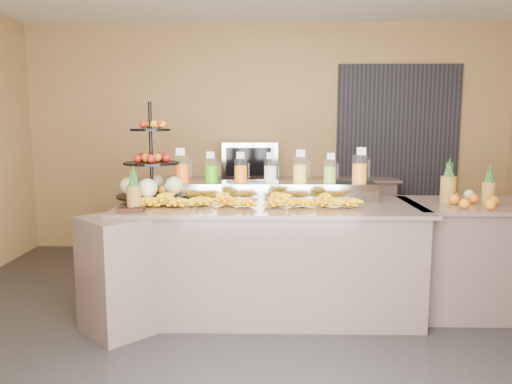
{
  "coord_description": "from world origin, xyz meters",
  "views": [
    {
      "loc": [
        -0.04,
        -3.78,
        1.62
      ],
      "look_at": [
        -0.11,
        0.3,
        1.03
      ],
      "focal_mm": 35.0,
      "sensor_mm": 36.0,
      "label": 1
    }
  ],
  "objects_px": {
    "pitcher_tray": "(270,191)",
    "banana_heap": "(249,198)",
    "fruit_stand": "(156,176)",
    "oven_warmer": "(249,160)",
    "right_fruit_pile": "(470,196)",
    "condiment_caddy": "(131,209)"
  },
  "relations": [
    {
      "from": "oven_warmer",
      "to": "condiment_caddy",
      "type": "bearing_deg",
      "value": -114.56
    },
    {
      "from": "pitcher_tray",
      "to": "oven_warmer",
      "type": "bearing_deg",
      "value": 98.23
    },
    {
      "from": "oven_warmer",
      "to": "pitcher_tray",
      "type": "bearing_deg",
      "value": -86.29
    },
    {
      "from": "condiment_caddy",
      "to": "fruit_stand",
      "type": "bearing_deg",
      "value": 79.18
    },
    {
      "from": "fruit_stand",
      "to": "oven_warmer",
      "type": "relative_size",
      "value": 1.3
    },
    {
      "from": "banana_heap",
      "to": "fruit_stand",
      "type": "distance_m",
      "value": 0.85
    },
    {
      "from": "banana_heap",
      "to": "oven_warmer",
      "type": "distance_m",
      "value": 2.01
    },
    {
      "from": "pitcher_tray",
      "to": "banana_heap",
      "type": "height_order",
      "value": "banana_heap"
    },
    {
      "from": "fruit_stand",
      "to": "oven_warmer",
      "type": "xyz_separation_m",
      "value": [
        0.74,
        1.79,
        0.0
      ]
    },
    {
      "from": "oven_warmer",
      "to": "fruit_stand",
      "type": "bearing_deg",
      "value": -116.91
    },
    {
      "from": "banana_heap",
      "to": "oven_warmer",
      "type": "xyz_separation_m",
      "value": [
        -0.07,
        2.01,
        0.16
      ]
    },
    {
      "from": "fruit_stand",
      "to": "right_fruit_pile",
      "type": "relative_size",
      "value": 2.03
    },
    {
      "from": "banana_heap",
      "to": "fruit_stand",
      "type": "xyz_separation_m",
      "value": [
        -0.81,
        0.21,
        0.16
      ]
    },
    {
      "from": "pitcher_tray",
      "to": "condiment_caddy",
      "type": "bearing_deg",
      "value": -150.3
    },
    {
      "from": "condiment_caddy",
      "to": "oven_warmer",
      "type": "xyz_separation_m",
      "value": [
        0.83,
        2.28,
        0.2
      ]
    },
    {
      "from": "fruit_stand",
      "to": "condiment_caddy",
      "type": "height_order",
      "value": "fruit_stand"
    },
    {
      "from": "right_fruit_pile",
      "to": "fruit_stand",
      "type": "bearing_deg",
      "value": 177.12
    },
    {
      "from": "pitcher_tray",
      "to": "banana_heap",
      "type": "xyz_separation_m",
      "value": [
        -0.17,
        -0.34,
        -0.01
      ]
    },
    {
      "from": "oven_warmer",
      "to": "right_fruit_pile",
      "type": "bearing_deg",
      "value": -50.06
    },
    {
      "from": "fruit_stand",
      "to": "condiment_caddy",
      "type": "relative_size",
      "value": 4.23
    },
    {
      "from": "pitcher_tray",
      "to": "fruit_stand",
      "type": "xyz_separation_m",
      "value": [
        -0.98,
        -0.12,
        0.14
      ]
    },
    {
      "from": "fruit_stand",
      "to": "condiment_caddy",
      "type": "distance_m",
      "value": 0.54
    }
  ]
}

